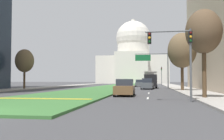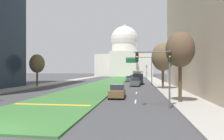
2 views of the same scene
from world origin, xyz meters
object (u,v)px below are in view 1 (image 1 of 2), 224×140
Objects in this scene: street_tree_right_near at (204,32)px; traffic_light_near_right at (178,49)px; traffic_light_far_right at (162,74)px; sedan_midblock at (147,84)px; sedan_far_horizon at (143,83)px; sedan_lead_stopped at (125,88)px; street_tree_left_mid at (25,61)px; box_truck_delivery at (151,79)px; street_tree_right_mid at (182,51)px; capitol_building at (133,59)px; overhead_guide_sign at (155,63)px; sedan_distant at (140,83)px.

traffic_light_near_right is at bearing -128.01° from street_tree_right_near.
sedan_midblock is (-3.41, -27.36, -2.46)m from traffic_light_far_right.
traffic_light_far_right is 1.22× the size of sedan_far_horizon.
street_tree_right_near reaches higher than sedan_lead_stopped.
street_tree_left_mid is 1.47× the size of sedan_lead_stopped.
street_tree_left_mid is 23.12m from box_truck_delivery.
street_tree_right_mid reaches higher than street_tree_left_mid.
street_tree_right_mid is at bearing -80.93° from capitol_building.
sedan_lead_stopped is at bearing -90.33° from sedan_far_horizon.
street_tree_left_mid is at bearing -161.05° from overhead_guide_sign.
sedan_distant is (5.25, -53.53, -10.40)m from capitol_building.
sedan_lead_stopped is (-5.36, -45.29, -2.54)m from traffic_light_far_right.
box_truck_delivery is at bearing -76.54° from sedan_distant.
sedan_distant is at bearing 104.01° from overhead_guide_sign.
overhead_guide_sign reaches higher than sedan_midblock.
sedan_midblock is at bearing -97.10° from traffic_light_far_right.
street_tree_right_mid reaches higher than sedan_far_horizon.
sedan_midblock is 31.82m from sedan_far_horizon.
traffic_light_near_right is 0.78× the size of street_tree_left_mid.
sedan_distant is at bearing 96.45° from traffic_light_near_right.
traffic_light_far_right is (10.79, -43.42, -7.87)m from capitol_building.
street_tree_right_mid is 9.38m from sedan_midblock.
capitol_building is at bearing 97.60° from street_tree_right_near.
sedan_lead_stopped is 35.19m from sedan_distant.
street_tree_left_mid is at bearing -117.23° from sedan_far_horizon.
street_tree_left_mid is at bearing -153.68° from box_truck_delivery.
sedan_distant is at bearing -84.40° from capitol_building.
traffic_light_far_right reaches higher than sedan_lead_stopped.
street_tree_right_mid reaches higher than street_tree_right_near.
capitol_building is at bearing 80.38° from street_tree_left_mid.
capitol_building is at bearing 95.95° from sedan_midblock.
sedan_midblock is at bearing 11.11° from street_tree_left_mid.
street_tree_right_mid is at bearing -73.35° from sedan_distant.
street_tree_left_mid is 1.53× the size of sedan_midblock.
box_truck_delivery reaches higher than sedan_lead_stopped.
street_tree_left_mid is at bearing 174.49° from street_tree_right_mid.
street_tree_right_mid is (24.97, -2.41, 0.99)m from street_tree_left_mid.
street_tree_right_near is 1.11× the size of street_tree_left_mid.
street_tree_right_near is 1.15× the size of box_truck_delivery.
traffic_light_far_right reaches higher than sedan_midblock.
sedan_lead_stopped is (-3.27, -21.34, -3.89)m from overhead_guide_sign.
capitol_building is 4.18× the size of street_tree_right_near.
box_truck_delivery is (2.64, -11.02, 0.90)m from sedan_distant.
street_tree_left_mid is (-24.94, 17.35, -0.78)m from street_tree_right_near.
street_tree_right_near is 0.90× the size of street_tree_right_mid.
box_truck_delivery is (2.46, 24.17, 0.90)m from sedan_lead_stopped.
box_truck_delivery is (20.54, 10.16, -3.03)m from street_tree_left_mid.
street_tree_left_mid is (-21.36, -7.33, 0.03)m from overhead_guide_sign.
traffic_light_near_right is 1.19× the size of sedan_distant.
overhead_guide_sign is 0.79× the size of street_tree_right_mid.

